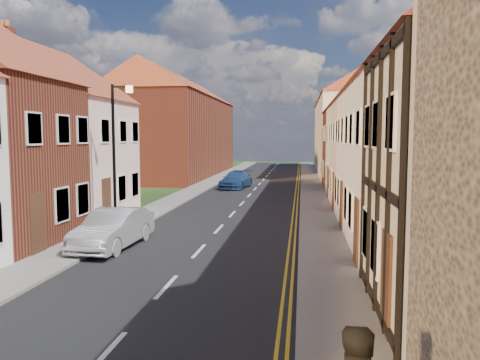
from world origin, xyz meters
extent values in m
cube|color=black|center=(0.00, 30.00, 0.01)|extent=(7.00, 90.00, 0.02)
cube|color=gray|center=(-4.40, 30.00, 0.06)|extent=(1.80, 90.00, 0.12)
cube|color=gray|center=(4.40, 30.00, 0.06)|extent=(1.80, 90.00, 0.12)
cube|color=white|center=(9.30, 18.10, 3.00)|extent=(8.00, 5.80, 6.00)
cube|color=white|center=(9.30, 23.50, 3.00)|extent=(8.00, 5.00, 6.00)
cube|color=maroon|center=(9.30, 21.60, 8.20)|extent=(0.60, 0.60, 1.60)
cube|color=#FDDCC8|center=(9.30, 28.90, 3.00)|extent=(8.00, 5.80, 6.00)
cube|color=maroon|center=(9.30, 26.60, 8.20)|extent=(0.60, 0.60, 1.60)
cube|color=white|center=(9.30, 34.30, 3.00)|extent=(8.00, 5.00, 6.00)
cube|color=maroon|center=(9.30, 32.40, 8.20)|extent=(0.60, 0.60, 1.60)
cube|color=maroon|center=(9.30, 39.70, 3.00)|extent=(8.00, 5.80, 6.00)
cube|color=maroon|center=(9.30, 37.40, 8.20)|extent=(0.60, 0.60, 1.60)
cube|color=#FDDCC8|center=(-9.30, 23.85, 2.90)|extent=(8.00, 6.10, 5.80)
cube|color=maroon|center=(-9.30, 21.40, 8.00)|extent=(0.60, 0.60, 1.60)
cube|color=#EBE3C5|center=(9.30, 55.00, 4.00)|extent=(8.00, 24.00, 8.00)
cube|color=maroon|center=(-9.30, 50.00, 4.00)|extent=(8.00, 24.00, 8.00)
cylinder|color=black|center=(-3.90, 20.00, 3.12)|extent=(0.12, 0.12, 6.00)
cube|color=black|center=(-3.55, 20.00, 6.02)|extent=(0.70, 0.08, 0.08)
cube|color=#FFD899|center=(-3.20, 20.00, 5.92)|extent=(0.25, 0.15, 0.28)
imported|color=#B6B8BE|center=(-3.20, 18.10, 0.71)|extent=(1.75, 4.41, 1.43)
imported|color=navy|center=(-1.57, 38.51, 0.66)|extent=(2.41, 4.77, 1.33)
camera|label=1|loc=(3.58, 2.08, 4.04)|focal=35.00mm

